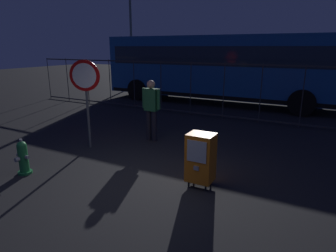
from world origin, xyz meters
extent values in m
plane|color=black|center=(0.00, 0.00, 0.00)|extent=(60.00, 60.00, 0.00)
cylinder|color=#1E7238|center=(-2.10, -0.57, 0.03)|extent=(0.28, 0.28, 0.05)
cylinder|color=#1E7238|center=(-2.10, -0.57, 0.33)|extent=(0.19, 0.19, 0.55)
sphere|color=#1E7238|center=(-2.10, -0.57, 0.60)|extent=(0.19, 0.19, 0.19)
cylinder|color=gray|center=(-2.10, -0.57, 0.72)|extent=(0.06, 0.06, 0.05)
cylinder|color=gray|center=(-2.10, -0.70, 0.35)|extent=(0.09, 0.08, 0.09)
cylinder|color=gray|center=(-2.23, -0.57, 0.38)|extent=(0.07, 0.07, 0.07)
cylinder|color=gray|center=(-1.97, -0.57, 0.38)|extent=(0.07, 0.07, 0.07)
cylinder|color=black|center=(1.12, 0.49, 0.06)|extent=(0.04, 0.04, 0.12)
cylinder|color=black|center=(1.46, 0.49, 0.06)|extent=(0.04, 0.04, 0.12)
cylinder|color=black|center=(1.12, 0.77, 0.06)|extent=(0.04, 0.04, 0.12)
cylinder|color=black|center=(1.46, 0.77, 0.06)|extent=(0.04, 0.04, 0.12)
cube|color=orange|center=(1.29, 0.63, 0.57)|extent=(0.48, 0.40, 0.90)
cube|color=#B2B7BF|center=(1.29, 0.42, 0.75)|extent=(0.36, 0.01, 0.40)
cube|color=gray|center=(1.29, 0.42, 0.43)|extent=(0.10, 0.02, 0.08)
cylinder|color=#4C4F54|center=(-2.04, 1.29, 1.10)|extent=(0.06, 0.06, 2.20)
cylinder|color=red|center=(-2.04, 1.27, 1.85)|extent=(0.71, 0.31, 0.76)
cylinder|color=white|center=(-2.04, 1.25, 1.85)|extent=(0.56, 0.23, 0.60)
cylinder|color=black|center=(-1.03, 2.55, 0.42)|extent=(0.14, 0.14, 0.85)
cylinder|color=black|center=(-0.85, 2.55, 0.42)|extent=(0.14, 0.14, 0.85)
cube|color=#1E5933|center=(-0.94, 2.55, 1.15)|extent=(0.36, 0.20, 0.60)
sphere|color=tan|center=(-0.94, 2.55, 1.56)|extent=(0.22, 0.22, 0.22)
cylinder|color=#1E5933|center=(-1.17, 2.55, 1.18)|extent=(0.09, 0.09, 0.55)
cylinder|color=#1E5933|center=(-0.71, 2.55, 1.18)|extent=(0.09, 0.09, 0.55)
cube|color=#2D2D33|center=(0.00, 5.95, 1.95)|extent=(18.00, 0.04, 0.05)
cube|color=#2D2D33|center=(0.00, 5.95, 0.10)|extent=(18.00, 0.04, 0.05)
cylinder|color=#2D2D33|center=(-9.00, 5.95, 1.00)|extent=(0.03, 0.03, 2.00)
cylinder|color=#2D2D33|center=(-7.71, 5.95, 1.00)|extent=(0.03, 0.03, 2.00)
cylinder|color=#2D2D33|center=(-6.43, 5.95, 1.00)|extent=(0.03, 0.03, 2.00)
cylinder|color=#2D2D33|center=(-5.14, 5.95, 1.00)|extent=(0.03, 0.03, 2.00)
cylinder|color=#2D2D33|center=(-3.86, 5.95, 1.00)|extent=(0.03, 0.03, 2.00)
cylinder|color=#2D2D33|center=(-2.57, 5.95, 1.00)|extent=(0.03, 0.03, 2.00)
cylinder|color=#2D2D33|center=(-1.29, 5.95, 1.00)|extent=(0.03, 0.03, 2.00)
cylinder|color=#2D2D33|center=(0.00, 5.95, 1.00)|extent=(0.03, 0.03, 2.00)
cylinder|color=#2D2D33|center=(1.29, 5.95, 1.00)|extent=(0.03, 0.03, 2.00)
cylinder|color=#2D2D33|center=(2.57, 5.95, 1.00)|extent=(0.03, 0.03, 2.00)
cube|color=#19519E|center=(-1.21, 8.95, 1.67)|extent=(10.52, 2.58, 2.65)
cube|color=#1E2838|center=(-1.21, 8.95, 2.15)|extent=(9.89, 2.60, 0.80)
cube|color=black|center=(-1.21, 8.95, 0.45)|extent=(10.31, 2.59, 0.16)
cylinder|color=black|center=(2.48, 7.73, 0.50)|extent=(1.00, 0.29, 1.00)
cylinder|color=black|center=(2.46, 10.23, 0.50)|extent=(1.00, 0.29, 1.00)
cylinder|color=black|center=(-4.87, 7.67, 0.50)|extent=(1.00, 0.29, 1.00)
cylinder|color=black|center=(-4.89, 10.17, 0.50)|extent=(1.00, 0.29, 1.00)
cylinder|color=#4C4F54|center=(-7.75, 11.36, 3.28)|extent=(0.14, 0.14, 6.56)
camera|label=1|loc=(3.10, -4.01, 2.53)|focal=30.89mm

